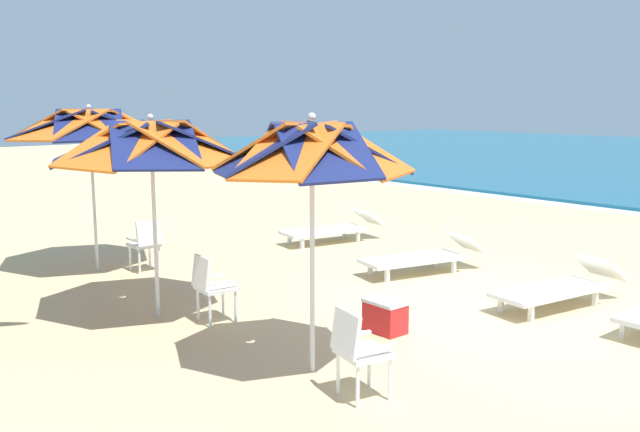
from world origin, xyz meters
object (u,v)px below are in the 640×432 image
object	(u,v)px
beach_umbrella_2	(90,125)
plastic_chair_1	(211,284)
plastic_chair_0	(358,348)
beach_umbrella_1	(151,144)
sun_lounger_1	(560,286)
plastic_chair_2	(146,242)
beach_umbrella_0	(312,151)
sun_lounger_2	(423,256)
sun_lounger_3	(333,228)
cooler_box	(385,316)

from	to	relation	value
beach_umbrella_2	plastic_chair_1	bearing A→B (deg)	0.25
plastic_chair_0	beach_umbrella_1	bearing A→B (deg)	-175.74
beach_umbrella_2	sun_lounger_1	xyz separation A→B (m)	(6.08, 3.98, -2.11)
plastic_chair_2	beach_umbrella_1	bearing A→B (deg)	-22.72
beach_umbrella_0	beach_umbrella_2	size ratio (longest dim) A/B	0.97
beach_umbrella_0	plastic_chair_1	bearing A→B (deg)	179.06
plastic_chair_2	sun_lounger_2	xyz separation A→B (m)	(2.99, 3.40, -0.22)
sun_lounger_2	sun_lounger_3	size ratio (longest dim) A/B	1.01
sun_lounger_1	sun_lounger_2	bearing A→B (deg)	-179.74
beach_umbrella_2	cooler_box	world-z (taller)	beach_umbrella_2
beach_umbrella_2	beach_umbrella_1	bearing A→B (deg)	-7.38
plastic_chair_2	sun_lounger_1	size ratio (longest dim) A/B	0.39
beach_umbrella_2	plastic_chair_2	world-z (taller)	beach_umbrella_2
plastic_chair_1	sun_lounger_1	world-z (taller)	plastic_chair_1
beach_umbrella_2	plastic_chair_2	xyz separation A→B (m)	(0.65, 0.57, -1.89)
plastic_chair_1	plastic_chair_2	size ratio (longest dim) A/B	1.00
plastic_chair_1	beach_umbrella_1	bearing A→B (deg)	-150.37
beach_umbrella_1	plastic_chair_0	bearing A→B (deg)	4.26
plastic_chair_0	sun_lounger_2	size ratio (longest dim) A/B	0.39
plastic_chair_0	cooler_box	xyz separation A→B (m)	(-1.15, 1.54, -0.30)
plastic_chair_2	sun_lounger_2	bearing A→B (deg)	48.67
beach_umbrella_2	plastic_chair_2	distance (m)	2.08
beach_umbrella_0	beach_umbrella_1	distance (m)	2.75
plastic_chair_1	sun_lounger_3	size ratio (longest dim) A/B	0.39
plastic_chair_2	sun_lounger_1	world-z (taller)	plastic_chair_2
beach_umbrella_2	sun_lounger_3	distance (m)	5.02
beach_umbrella_0	cooler_box	world-z (taller)	beach_umbrella_0
plastic_chair_2	sun_lounger_3	xyz separation A→B (m)	(0.19, 3.91, -0.22)
beach_umbrella_0	plastic_chair_0	bearing A→B (deg)	-7.18
beach_umbrella_1	beach_umbrella_2	distance (m)	2.94
beach_umbrella_0	beach_umbrella_2	world-z (taller)	beach_umbrella_2
plastic_chair_1	plastic_chair_2	bearing A→B (deg)	169.37
plastic_chair_1	beach_umbrella_2	distance (m)	4.07
sun_lounger_1	beach_umbrella_2	bearing A→B (deg)	-146.75
sun_lounger_1	plastic_chair_0	bearing A→B (deg)	-85.21
sun_lounger_3	sun_lounger_1	bearing A→B (deg)	-5.44
plastic_chair_0	plastic_chair_2	world-z (taller)	same
sun_lounger_1	cooler_box	bearing A→B (deg)	-107.47
plastic_chair_1	sun_lounger_2	bearing A→B (deg)	89.44
sun_lounger_1	sun_lounger_3	distance (m)	5.26
sun_lounger_2	cooler_box	xyz separation A→B (m)	(1.63, -2.54, -0.08)
plastic_chair_0	sun_lounger_2	bearing A→B (deg)	124.17
plastic_chair_0	beach_umbrella_2	distance (m)	6.69
plastic_chair_1	sun_lounger_3	distance (m)	5.26
beach_umbrella_2	beach_umbrella_0	bearing A→B (deg)	-0.18
beach_umbrella_2	cooler_box	xyz separation A→B (m)	(5.27, 1.43, -2.18)
beach_umbrella_1	sun_lounger_3	size ratio (longest dim) A/B	1.18
plastic_chair_0	plastic_chair_2	bearing A→B (deg)	173.21
beach_umbrella_1	sun_lounger_2	world-z (taller)	beach_umbrella_1
sun_lounger_1	sun_lounger_2	xyz separation A→B (m)	(-2.43, -0.01, 0.00)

